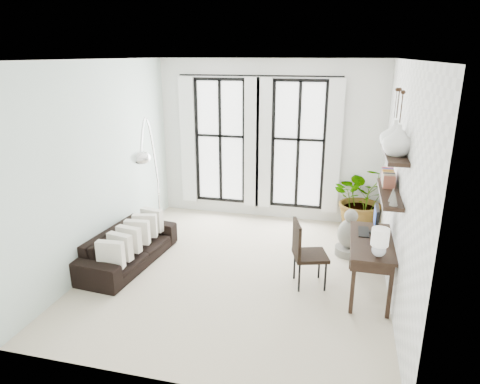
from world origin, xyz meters
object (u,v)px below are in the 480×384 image
(desk, at_px, (371,245))
(desk_chair, at_px, (304,250))
(arc_lamp, at_px, (148,147))
(buddha, at_px, (349,236))
(sofa, at_px, (129,247))
(plant, at_px, (363,198))

(desk, distance_m, desk_chair, 0.93)
(arc_lamp, xyz_separation_m, buddha, (3.38, 0.44, -1.45))
(sofa, height_order, plant, plant)
(sofa, bearing_deg, plant, -53.06)
(sofa, xyz_separation_m, arc_lamp, (0.10, 0.74, 1.50))
(plant, relative_size, buddha, 1.64)
(plant, bearing_deg, desk_chair, -110.52)
(desk_chair, relative_size, arc_lamp, 0.43)
(plant, distance_m, arc_lamp, 4.08)
(sofa, xyz_separation_m, desk, (3.74, -0.03, 0.46))
(sofa, relative_size, desk_chair, 1.96)
(sofa, height_order, buddha, buddha)
(sofa, height_order, desk_chair, desk_chair)
(plant, xyz_separation_m, arc_lamp, (-3.60, -1.57, 1.12))
(arc_lamp, bearing_deg, buddha, 7.49)
(plant, xyz_separation_m, desk_chair, (-0.87, -2.32, -0.10))
(plant, xyz_separation_m, desk, (0.04, -2.33, 0.08))
(desk, bearing_deg, sofa, 179.61)
(desk_chair, bearing_deg, desk, -17.92)
(desk_chair, bearing_deg, buddha, 44.40)
(desk, bearing_deg, arc_lamp, 168.12)
(sofa, relative_size, desk, 1.44)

